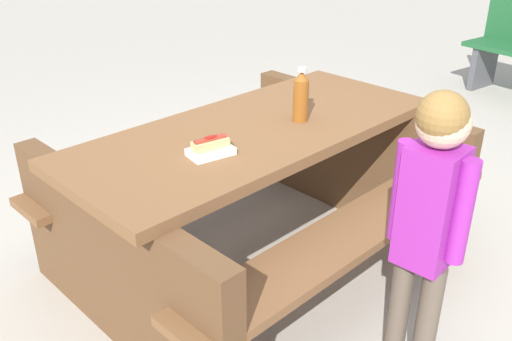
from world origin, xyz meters
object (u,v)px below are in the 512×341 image
picnic_table (256,186)px  child_in_coat (429,208)px  soda_bottle (301,96)px  hotdog_tray (211,148)px

picnic_table → child_in_coat: bearing=81.3°
soda_bottle → hotdog_tray: 0.56m
soda_bottle → hotdog_tray: soda_bottle is taller
hotdog_tray → soda_bottle: bearing=177.4°
hotdog_tray → child_in_coat: 0.87m
child_in_coat → picnic_table: bearing=-98.7°
picnic_table → child_in_coat: 0.98m
picnic_table → soda_bottle: size_ratio=7.42×
picnic_table → hotdog_tray: (0.36, 0.08, 0.34)m
hotdog_tray → child_in_coat: size_ratio=0.17×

